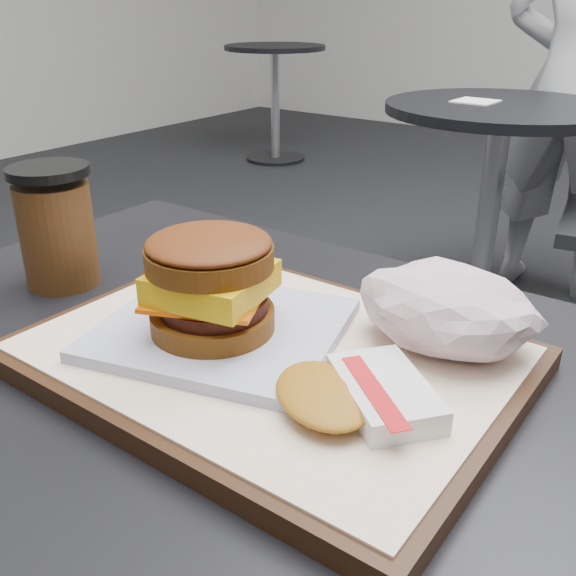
% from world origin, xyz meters
% --- Properties ---
extents(customer_table, '(0.80, 0.60, 0.77)m').
position_xyz_m(customer_table, '(0.00, 0.00, 0.58)').
color(customer_table, '#A5A5AA').
rests_on(customer_table, ground).
extents(serving_tray, '(0.38, 0.28, 0.02)m').
position_xyz_m(serving_tray, '(0.02, 0.03, 0.78)').
color(serving_tray, black).
rests_on(serving_tray, customer_table).
extents(breakfast_sandwich, '(0.23, 0.22, 0.09)m').
position_xyz_m(breakfast_sandwich, '(-0.02, 0.01, 0.83)').
color(breakfast_sandwich, silver).
rests_on(breakfast_sandwich, serving_tray).
extents(hash_brown, '(0.14, 0.13, 0.02)m').
position_xyz_m(hash_brown, '(0.12, -0.00, 0.80)').
color(hash_brown, white).
rests_on(hash_brown, serving_tray).
extents(crumpled_wrapper, '(0.14, 0.11, 0.06)m').
position_xyz_m(crumpled_wrapper, '(0.13, 0.12, 0.82)').
color(crumpled_wrapper, silver).
rests_on(crumpled_wrapper, serving_tray).
extents(coffee_cup, '(0.08, 0.08, 0.12)m').
position_xyz_m(coffee_cup, '(-0.25, 0.04, 0.83)').
color(coffee_cup, '#442610').
rests_on(coffee_cup, customer_table).
extents(neighbor_table, '(0.70, 0.70, 0.75)m').
position_xyz_m(neighbor_table, '(-0.35, 1.65, 0.55)').
color(neighbor_table, black).
rests_on(neighbor_table, ground).
extents(napkin, '(0.12, 0.12, 0.00)m').
position_xyz_m(napkin, '(-0.43, 1.63, 0.75)').
color(napkin, white).
rests_on(napkin, neighbor_table).
extents(bg_table_mid, '(0.66, 0.66, 0.75)m').
position_xyz_m(bg_table_mid, '(-2.40, 3.20, 0.56)').
color(bg_table_mid, black).
rests_on(bg_table_mid, ground).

